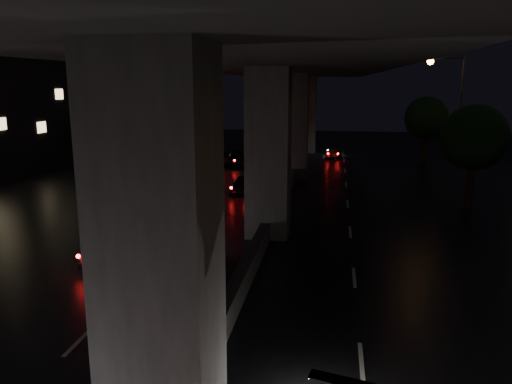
# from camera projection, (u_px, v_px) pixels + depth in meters

# --- Properties ---
(ground) EXTENTS (120.00, 120.00, 0.00)m
(ground) POSITION_uv_depth(u_px,v_px,m) (251.00, 271.00, 19.69)
(ground) COLOR black
(ground) RESTS_ON ground
(viaduct) EXTENTS (12.00, 80.00, 10.50)m
(viaduct) POSITION_uv_depth(u_px,v_px,m) (269.00, 59.00, 22.73)
(viaduct) COLOR #2F2F31
(viaduct) RESTS_ON ground
(median_barrier) EXTENTS (0.45, 70.00, 0.85)m
(median_barrier) POSITION_uv_depth(u_px,v_px,m) (268.00, 226.00, 24.42)
(median_barrier) COLOR #2F2F31
(median_barrier) RESTS_ON ground
(tree_c) EXTENTS (3.80, 3.80, 6.12)m
(tree_c) POSITION_uv_depth(u_px,v_px,m) (474.00, 138.00, 28.68)
(tree_c) COLOR black
(tree_c) RESTS_ON ground
(tree_d) EXTENTS (3.80, 3.80, 6.12)m
(tree_d) POSITION_uv_depth(u_px,v_px,m) (426.00, 118.00, 44.11)
(tree_d) COLOR black
(tree_d) RESTS_ON ground
(streetlight_far) EXTENTS (2.52, 0.44, 9.00)m
(streetlight_far) POSITION_uv_depth(u_px,v_px,m) (452.00, 107.00, 34.16)
(streetlight_far) COLOR #2D2D33
(streetlight_far) RESTS_ON ground
(car_4) EXTENTS (1.50, 3.75, 1.21)m
(car_4) POSITION_uv_depth(u_px,v_px,m) (111.00, 245.00, 20.98)
(car_4) COLOR #252629
(car_4) RESTS_ON ground
(car_5) EXTENTS (1.58, 3.39, 1.07)m
(car_5) POSITION_uv_depth(u_px,v_px,m) (180.00, 252.00, 20.37)
(car_5) COLOR black
(car_5) RESTS_ON ground
(car_6) EXTENTS (1.94, 3.69, 1.20)m
(car_6) POSITION_uv_depth(u_px,v_px,m) (167.00, 210.00, 26.76)
(car_6) COLOR black
(car_6) RESTS_ON ground
(car_7) EXTENTS (2.11, 4.14, 1.15)m
(car_7) POSITION_uv_depth(u_px,v_px,m) (182.00, 197.00, 29.94)
(car_7) COLOR #27272A
(car_7) RESTS_ON ground
(car_8) EXTENTS (1.35, 3.35, 1.14)m
(car_8) POSITION_uv_depth(u_px,v_px,m) (243.00, 185.00, 33.64)
(car_8) COLOR black
(car_8) RESTS_ON ground
(car_9) EXTENTS (1.43, 3.61, 1.17)m
(car_9) POSITION_uv_depth(u_px,v_px,m) (260.00, 169.00, 39.47)
(car_9) COLOR #564D4A
(car_9) RESTS_ON ground
(car_10) EXTENTS (2.47, 4.40, 1.16)m
(car_10) POSITION_uv_depth(u_px,v_px,m) (263.00, 161.00, 43.79)
(car_10) COLOR black
(car_10) RESTS_ON ground
(car_11) EXTENTS (2.97, 4.93, 1.28)m
(car_11) POSITION_uv_depth(u_px,v_px,m) (233.00, 158.00, 44.85)
(car_11) COLOR black
(car_11) RESTS_ON ground
(car_12) EXTENTS (1.68, 3.41, 1.12)m
(car_12) POSITION_uv_depth(u_px,v_px,m) (333.00, 152.00, 49.20)
(car_12) COLOR slate
(car_12) RESTS_ON ground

